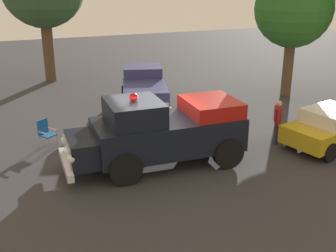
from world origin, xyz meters
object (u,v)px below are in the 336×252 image
object	(u,v)px
vintage_fire_truck	(161,131)
traffic_cone	(108,134)
oak_tree_distant	(294,9)
lawn_chair_near_truck	(166,119)
spectator_standing	(277,119)
parked_pickup	(144,89)
classic_hot_rod	(336,125)
spectator_seated	(167,118)
lawn_chair_by_car	(45,131)

from	to	relation	value
vintage_fire_truck	traffic_cone	distance (m)	3.03
oak_tree_distant	vintage_fire_truck	bearing A→B (deg)	-148.21
lawn_chair_near_truck	spectator_standing	xyz separation A→B (m)	(3.52, -2.47, 0.37)
traffic_cone	parked_pickup	bearing A→B (deg)	52.67
vintage_fire_truck	traffic_cone	size ratio (longest dim) A/B	9.42
vintage_fire_truck	parked_pickup	distance (m)	6.04
classic_hot_rod	oak_tree_distant	xyz separation A→B (m)	(2.25, 6.21, 3.65)
spectator_seated	traffic_cone	distance (m)	2.41
spectator_seated	traffic_cone	bearing A→B (deg)	178.22
classic_hot_rod	vintage_fire_truck	bearing A→B (deg)	174.34
spectator_seated	traffic_cone	world-z (taller)	spectator_seated
parked_pickup	traffic_cone	bearing A→B (deg)	-127.33
classic_hot_rod	parked_pickup	size ratio (longest dim) A/B	0.92
lawn_chair_by_car	spectator_seated	xyz separation A→B (m)	(4.64, -0.47, 0.11)
lawn_chair_by_car	traffic_cone	size ratio (longest dim) A/B	1.61
parked_pickup	lawn_chair_by_car	distance (m)	5.58
spectator_seated	oak_tree_distant	xyz separation A→B (m)	(7.79, 2.99, 3.70)
parked_pickup	traffic_cone	xyz separation A→B (m)	(-2.49, -3.27, -0.68)
parked_pickup	spectator_standing	xyz separation A→B (m)	(3.44, -5.69, -0.02)
classic_hot_rod	lawn_chair_by_car	world-z (taller)	classic_hot_rod
spectator_standing	traffic_cone	xyz separation A→B (m)	(-5.93, 2.41, -0.66)
lawn_chair_by_car	oak_tree_distant	size ratio (longest dim) A/B	0.16
parked_pickup	traffic_cone	distance (m)	4.17
parked_pickup	spectator_seated	size ratio (longest dim) A/B	3.95
vintage_fire_truck	lawn_chair_near_truck	xyz separation A→B (m)	(1.19, 2.68, -0.61)
spectator_standing	oak_tree_distant	distance (m)	7.62
traffic_cone	lawn_chair_by_car	bearing A→B (deg)	170.08
vintage_fire_truck	classic_hot_rod	distance (m)	6.74
vintage_fire_truck	spectator_standing	world-z (taller)	vintage_fire_truck
spectator_seated	spectator_standing	size ratio (longest dim) A/B	0.77
spectator_standing	classic_hot_rod	bearing A→B (deg)	-23.93
lawn_chair_by_car	classic_hot_rod	bearing A→B (deg)	-19.93
classic_hot_rod	parked_pickup	distance (m)	8.52
classic_hot_rod	lawn_chair_near_truck	bearing A→B (deg)	148.69
spectator_seated	vintage_fire_truck	bearing A→B (deg)	-114.28
vintage_fire_truck	lawn_chair_near_truck	size ratio (longest dim) A/B	5.86
lawn_chair_by_car	spectator_seated	world-z (taller)	spectator_seated
lawn_chair_by_car	spectator_standing	distance (m)	8.67
vintage_fire_truck	oak_tree_distant	size ratio (longest dim) A/B	0.94
vintage_fire_truck	spectator_seated	distance (m)	2.85
parked_pickup	traffic_cone	size ratio (longest dim) A/B	8.03
lawn_chair_near_truck	lawn_chair_by_car	distance (m)	4.69
vintage_fire_truck	spectator_seated	world-z (taller)	vintage_fire_truck
spectator_seated	oak_tree_distant	size ratio (longest dim) A/B	0.20
vintage_fire_truck	spectator_seated	size ratio (longest dim) A/B	4.64
parked_pickup	lawn_chair_by_car	world-z (taller)	parked_pickup
vintage_fire_truck	spectator_seated	bearing A→B (deg)	65.72
classic_hot_rod	oak_tree_distant	size ratio (longest dim) A/B	0.74
classic_hot_rod	spectator_standing	world-z (taller)	spectator_standing
vintage_fire_truck	oak_tree_distant	distance (m)	11.00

